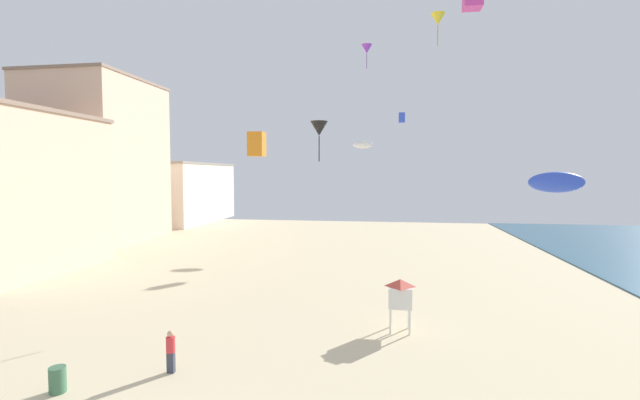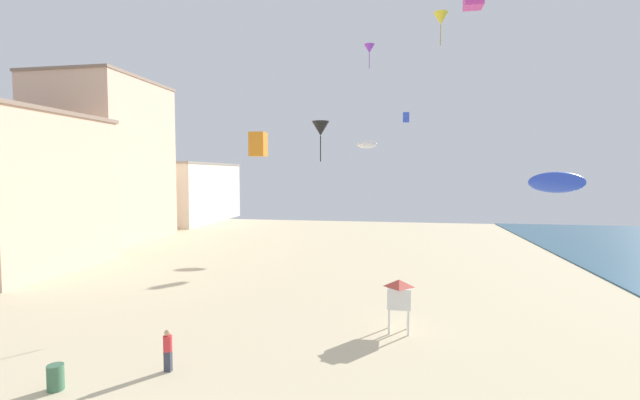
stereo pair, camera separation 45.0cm
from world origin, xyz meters
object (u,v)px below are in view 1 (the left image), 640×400
kite_blue_parafoil (556,182)px  kite_yellow_delta (438,19)px  beach_trash_bin (58,380)px  kite_white_parafoil (363,144)px  kite_flyer (171,349)px  lifeguard_stand (400,294)px  kite_blue_box (402,118)px  kite_black_delta (319,129)px  kite_purple_delta (367,49)px  kite_orange_box (257,144)px

kite_blue_parafoil → kite_yellow_delta: kite_yellow_delta is taller
beach_trash_bin → kite_white_parafoil: 38.03m
kite_flyer → kite_yellow_delta: size_ratio=0.68×
lifeguard_stand → kite_blue_box: (0.85, 27.37, 11.91)m
kite_black_delta → kite_purple_delta: kite_purple_delta is taller
kite_blue_parafoil → kite_white_parafoil: (-10.35, 27.51, 3.66)m
kite_black_delta → kite_white_parafoil: bearing=84.5°
lifeguard_stand → kite_orange_box: size_ratio=1.59×
kite_orange_box → kite_white_parafoil: bearing=74.3°
kite_flyer → lifeguard_stand: (8.81, 5.81, 0.92)m
kite_flyer → kite_white_parafoil: bearing=113.6°
kite_orange_box → kite_white_parafoil: 21.70m
beach_trash_bin → kite_purple_delta: 29.14m
lifeguard_stand → kite_white_parafoil: 29.37m
kite_flyer → kite_blue_box: (9.66, 33.17, 12.83)m
kite_blue_parafoil → kite_purple_delta: kite_purple_delta is taller
kite_blue_parafoil → kite_orange_box: bearing=157.7°
beach_trash_bin → kite_blue_box: kite_blue_box is taller
kite_orange_box → kite_white_parafoil: kite_white_parafoil is taller
kite_flyer → kite_white_parafoil: (5.42, 33.54, 9.98)m
lifeguard_stand → kite_blue_box: kite_blue_box is taller
lifeguard_stand → kite_orange_box: 13.89m
beach_trash_bin → kite_black_delta: size_ratio=0.33×
kite_blue_box → kite_blue_parafoil: kite_blue_box is taller
beach_trash_bin → kite_white_parafoil: bearing=76.4°
kite_purple_delta → kite_flyer: bearing=-108.2°
lifeguard_stand → beach_trash_bin: bearing=-155.4°
kite_flyer → kite_yellow_delta: 28.99m
kite_blue_box → kite_blue_parafoil: 28.58m
kite_black_delta → kite_orange_box: kite_black_delta is taller
kite_blue_parafoil → kite_orange_box: size_ratio=1.53×
lifeguard_stand → kite_purple_delta: 20.97m
beach_trash_bin → kite_orange_box: 17.52m
kite_white_parafoil → kite_yellow_delta: size_ratio=0.93×
kite_purple_delta → kite_white_parafoil: size_ratio=0.84×
kite_blue_parafoil → kite_purple_delta: 19.38m
lifeguard_stand → beach_trash_bin: 14.37m
beach_trash_bin → kite_purple_delta: bearing=66.0°
kite_black_delta → kite_white_parafoil: (1.88, 19.46, 0.21)m
kite_flyer → kite_blue_parafoil: 18.03m
kite_orange_box → kite_purple_delta: kite_purple_delta is taller
kite_black_delta → beach_trash_bin: bearing=-112.6°
kite_blue_parafoil → kite_flyer: bearing=-159.1°
kite_flyer → kite_yellow_delta: kite_yellow_delta is taller
kite_orange_box → kite_black_delta: bearing=19.2°
kite_purple_delta → kite_white_parafoil: kite_purple_delta is taller
kite_blue_box → kite_white_parafoil: 5.12m
lifeguard_stand → kite_blue_parafoil: size_ratio=1.04×
kite_flyer → beach_trash_bin: 3.78m
kite_flyer → kite_blue_parafoil: kite_blue_parafoil is taller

